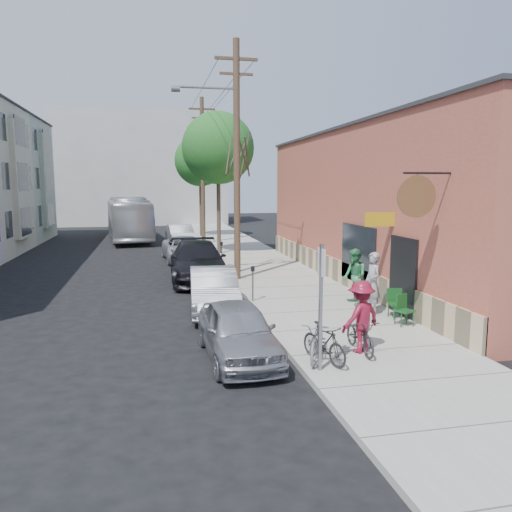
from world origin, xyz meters
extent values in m
plane|color=black|center=(0.00, 0.00, 0.00)|extent=(120.00, 120.00, 0.00)
cube|color=#A2A196|center=(4.25, 11.00, 0.07)|extent=(4.50, 58.00, 0.15)
cube|color=#A9513F|center=(9.00, 5.00, 3.25)|extent=(5.00, 20.00, 6.50)
cube|color=#2B2B2D|center=(9.00, 5.00, 6.55)|extent=(5.20, 20.20, 0.12)
cube|color=#D4B584|center=(6.48, 5.00, 0.55)|extent=(0.10, 20.00, 1.10)
cube|color=black|center=(6.47, -1.00, 1.30)|extent=(0.10, 1.60, 2.60)
cube|color=black|center=(6.47, 2.50, 1.60)|extent=(0.08, 3.00, 2.20)
cylinder|color=brown|center=(5.55, -3.20, 3.90)|extent=(1.10, 0.06, 1.10)
cube|color=#BA9515|center=(6.00, -0.20, 3.10)|extent=(1.00, 0.08, 0.45)
cube|color=#B9B797|center=(-9.25, 18.00, 4.50)|extent=(1.10, 3.20, 7.00)
cube|color=#99A58C|center=(-12.00, 26.00, 4.50)|extent=(6.00, 8.00, 9.00)
cube|color=#99A58C|center=(-9.25, 26.00, 4.50)|extent=(1.10, 3.20, 7.00)
cube|color=#B7B6B1|center=(-2.00, 42.00, 6.00)|extent=(18.00, 8.00, 12.00)
cube|color=slate|center=(2.35, -5.02, 1.55)|extent=(0.07, 0.07, 2.80)
cube|color=silver|center=(2.35, -5.02, 2.55)|extent=(0.02, 0.45, 0.60)
cylinder|color=slate|center=(2.25, 1.79, 0.70)|extent=(0.06, 0.06, 1.10)
cylinder|color=black|center=(2.25, 1.79, 1.30)|extent=(0.14, 0.14, 0.18)
cylinder|color=slate|center=(2.25, 9.54, 0.70)|extent=(0.06, 0.06, 1.10)
cylinder|color=black|center=(2.25, 9.54, 1.30)|extent=(0.14, 0.14, 0.18)
cylinder|color=#503A28|center=(2.45, 6.11, 5.15)|extent=(0.28, 0.28, 10.00)
cube|color=#503A28|center=(2.45, 6.11, 9.35)|extent=(1.80, 0.12, 0.12)
cube|color=#503A28|center=(2.45, 6.11, 8.75)|extent=(1.40, 0.10, 0.10)
cylinder|color=slate|center=(-0.05, 6.11, 8.05)|extent=(0.35, 0.24, 0.24)
cylinder|color=#503A28|center=(2.45, 20.01, 5.15)|extent=(0.28, 0.28, 10.00)
cube|color=#503A28|center=(2.45, 20.01, 9.35)|extent=(1.80, 0.12, 0.12)
cube|color=#503A28|center=(2.45, 20.01, 8.75)|extent=(1.40, 0.10, 0.10)
cylinder|color=#44392C|center=(2.80, 7.93, 2.54)|extent=(0.24, 0.24, 4.78)
cylinder|color=#44392C|center=(2.80, 14.54, 3.07)|extent=(0.24, 0.24, 5.85)
sphere|color=#256624|center=(2.80, 14.54, 6.36)|extent=(4.23, 4.23, 4.23)
cylinder|color=#44392C|center=(2.80, 25.14, 2.97)|extent=(0.24, 0.24, 5.63)
sphere|color=#256624|center=(2.80, 25.14, 6.14)|extent=(4.05, 4.05, 4.05)
imported|color=#939298|center=(5.58, -0.72, 1.14)|extent=(0.50, 0.74, 1.97)
imported|color=#33814E|center=(5.54, 0.61, 1.11)|extent=(0.75, 0.95, 1.91)
imported|color=maroon|center=(3.72, -4.06, 1.03)|extent=(1.30, 1.05, 1.76)
imported|color=black|center=(3.72, -4.06, 0.57)|extent=(0.58, 1.61, 0.84)
imported|color=black|center=(2.60, -4.58, 0.61)|extent=(0.92, 1.57, 0.91)
imported|color=slate|center=(2.55, -4.30, 0.62)|extent=(1.34, 1.86, 0.93)
imported|color=#9A9AA1|center=(0.80, -3.47, 0.69)|extent=(1.77, 4.08, 1.37)
imported|color=#ACAFB4|center=(0.80, 1.22, 0.72)|extent=(1.80, 4.44, 1.43)
imported|color=black|center=(0.80, 6.82, 0.85)|extent=(2.54, 5.92, 1.70)
imported|color=#B7BBBF|center=(0.66, 12.72, 0.69)|extent=(2.55, 5.05, 1.37)
imported|color=#ADB1B5|center=(0.80, 19.45, 0.75)|extent=(1.94, 4.68, 1.51)
imported|color=silver|center=(-2.87, 25.06, 1.65)|extent=(3.97, 12.04, 3.29)
camera|label=1|loc=(-1.21, -15.02, 4.18)|focal=35.00mm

